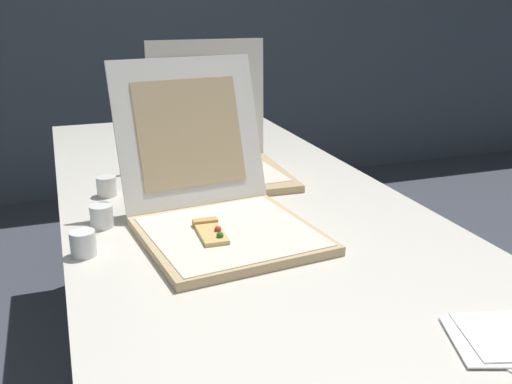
{
  "coord_description": "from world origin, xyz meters",
  "views": [
    {
      "loc": [
        -0.45,
        -0.89,
        1.28
      ],
      "look_at": [
        0.02,
        0.45,
        0.79
      ],
      "focal_mm": 40.47,
      "sensor_mm": 36.0,
      "label": 1
    }
  ],
  "objects_px": {
    "cup_white_near_center": "(102,216)",
    "napkin_pile": "(505,340)",
    "pizza_box_front": "(219,210)",
    "cup_white_near_left": "(83,243)",
    "cup_white_mid": "(107,186)",
    "table": "(230,209)",
    "pizza_box_middle": "(220,158)"
  },
  "relations": [
    {
      "from": "table",
      "to": "cup_white_near_center",
      "type": "height_order",
      "value": "cup_white_near_center"
    },
    {
      "from": "table",
      "to": "cup_white_mid",
      "type": "xyz_separation_m",
      "value": [
        -0.34,
        0.11,
        0.07
      ]
    },
    {
      "from": "table",
      "to": "napkin_pile",
      "type": "relative_size",
      "value": 10.65
    },
    {
      "from": "cup_white_mid",
      "to": "pizza_box_middle",
      "type": "bearing_deg",
      "value": 12.28
    },
    {
      "from": "pizza_box_middle",
      "to": "napkin_pile",
      "type": "relative_size",
      "value": 1.95
    },
    {
      "from": "cup_white_near_left",
      "to": "cup_white_mid",
      "type": "relative_size",
      "value": 1.0
    },
    {
      "from": "cup_white_near_left",
      "to": "napkin_pile",
      "type": "distance_m",
      "value": 0.86
    },
    {
      "from": "cup_white_near_left",
      "to": "cup_white_mid",
      "type": "distance_m",
      "value": 0.4
    },
    {
      "from": "cup_white_near_left",
      "to": "cup_white_mid",
      "type": "height_order",
      "value": "same"
    },
    {
      "from": "napkin_pile",
      "to": "pizza_box_front",
      "type": "bearing_deg",
      "value": 117.11
    },
    {
      "from": "pizza_box_middle",
      "to": "cup_white_near_left",
      "type": "relative_size",
      "value": 7.26
    },
    {
      "from": "table",
      "to": "cup_white_near_left",
      "type": "distance_m",
      "value": 0.52
    },
    {
      "from": "napkin_pile",
      "to": "cup_white_near_center",
      "type": "bearing_deg",
      "value": 128.24
    },
    {
      "from": "pizza_box_front",
      "to": "napkin_pile",
      "type": "relative_size",
      "value": 2.6
    },
    {
      "from": "cup_white_near_center",
      "to": "napkin_pile",
      "type": "height_order",
      "value": "cup_white_near_center"
    },
    {
      "from": "napkin_pile",
      "to": "table",
      "type": "bearing_deg",
      "value": 103.65
    },
    {
      "from": "cup_white_mid",
      "to": "cup_white_near_center",
      "type": "bearing_deg",
      "value": -98.41
    },
    {
      "from": "napkin_pile",
      "to": "cup_white_near_left",
      "type": "bearing_deg",
      "value": 137.48
    },
    {
      "from": "cup_white_near_center",
      "to": "table",
      "type": "bearing_deg",
      "value": 19.36
    },
    {
      "from": "pizza_box_front",
      "to": "cup_white_mid",
      "type": "height_order",
      "value": "pizza_box_front"
    },
    {
      "from": "cup_white_near_center",
      "to": "cup_white_near_left",
      "type": "height_order",
      "value": "same"
    },
    {
      "from": "cup_white_near_left",
      "to": "pizza_box_middle",
      "type": "bearing_deg",
      "value": 46.39
    },
    {
      "from": "pizza_box_middle",
      "to": "cup_white_mid",
      "type": "relative_size",
      "value": 7.26
    },
    {
      "from": "table",
      "to": "napkin_pile",
      "type": "xyz_separation_m",
      "value": [
        0.21,
        -0.87,
        0.05
      ]
    },
    {
      "from": "pizza_box_front",
      "to": "pizza_box_middle",
      "type": "height_order",
      "value": "pizza_box_middle"
    },
    {
      "from": "pizza_box_front",
      "to": "table",
      "type": "bearing_deg",
      "value": 61.45
    },
    {
      "from": "table",
      "to": "cup_white_mid",
      "type": "relative_size",
      "value": 39.59
    },
    {
      "from": "cup_white_near_center",
      "to": "cup_white_mid",
      "type": "relative_size",
      "value": 1.0
    },
    {
      "from": "table",
      "to": "pizza_box_front",
      "type": "relative_size",
      "value": 4.09
    },
    {
      "from": "cup_white_near_center",
      "to": "napkin_pile",
      "type": "distance_m",
      "value": 0.94
    },
    {
      "from": "pizza_box_front",
      "to": "cup_white_mid",
      "type": "xyz_separation_m",
      "value": [
        -0.23,
        0.36,
        -0.03
      ]
    },
    {
      "from": "pizza_box_front",
      "to": "pizza_box_middle",
      "type": "relative_size",
      "value": 1.33
    }
  ]
}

